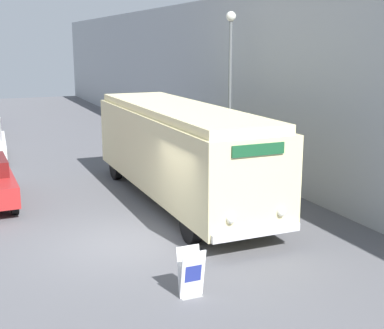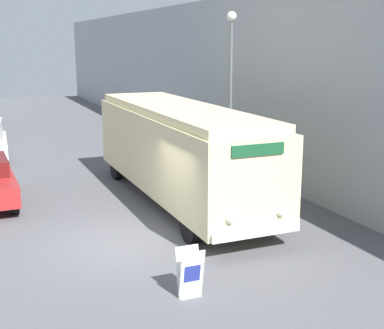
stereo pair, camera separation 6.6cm
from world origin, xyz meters
TOP-DOWN VIEW (x-y plane):
  - ground_plane at (0.00, 0.00)m, footprint 80.00×80.00m
  - building_wall_right at (6.77, 10.00)m, footprint 0.30×60.00m
  - vintage_bus at (2.68, 3.06)m, footprint 2.54×10.21m
  - sign_board at (0.38, -3.37)m, footprint 0.50×0.39m
  - streetlamp at (5.58, 5.12)m, footprint 0.36×0.36m

SIDE VIEW (x-z plane):
  - ground_plane at x=0.00m, z-range 0.00..0.00m
  - sign_board at x=0.38m, z-range -0.02..1.03m
  - vintage_bus at x=2.68m, z-range 0.21..3.34m
  - building_wall_right at x=6.77m, z-range 0.00..6.93m
  - streetlamp at x=5.58m, z-range 0.94..7.13m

